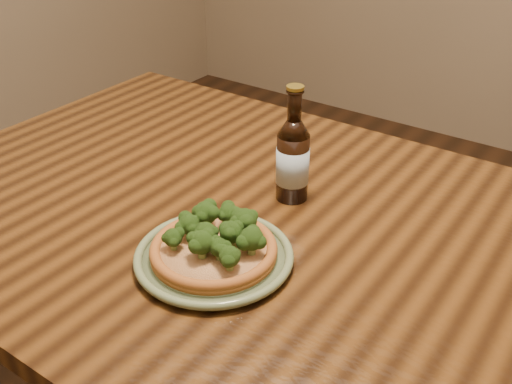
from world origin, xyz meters
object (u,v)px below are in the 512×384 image
Objects in this scene: table at (308,281)px; pizza at (215,245)px; plate at (214,257)px; beer_bottle at (293,159)px.

pizza is at bearing -122.50° from table.
pizza is (0.00, 0.00, 0.02)m from plate.
plate is at bearing -108.85° from beer_bottle.
table is 0.20m from plate.
table is at bearing 57.50° from pizza.
beer_bottle is (-0.01, 0.23, 0.05)m from pizza.
pizza is (-0.09, -0.14, 0.12)m from table.
plate reaches higher than table.
plate is (-0.09, -0.14, 0.10)m from table.
plate is at bearing -122.20° from table.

